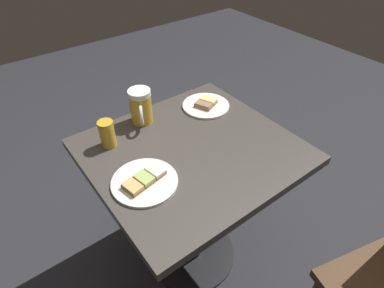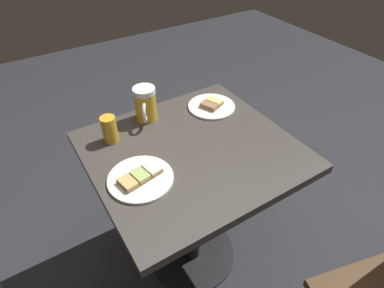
{
  "view_description": "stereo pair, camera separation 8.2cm",
  "coord_description": "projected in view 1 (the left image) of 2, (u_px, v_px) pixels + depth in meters",
  "views": [
    {
      "loc": [
        0.74,
        -0.56,
        1.52
      ],
      "look_at": [
        0.0,
        0.0,
        0.75
      ],
      "focal_mm": 29.84,
      "sensor_mm": 36.0,
      "label": 1
    },
    {
      "loc": [
        0.79,
        -0.49,
        1.52
      ],
      "look_at": [
        0.0,
        0.0,
        0.75
      ],
      "focal_mm": 29.84,
      "sensor_mm": 36.0,
      "label": 2
    }
  ],
  "objects": [
    {
      "name": "plate_near",
      "position": [
        145.0,
        181.0,
        1.08
      ],
      "size": [
        0.23,
        0.23,
        0.03
      ],
      "color": "white",
      "rests_on": "cafe_table"
    },
    {
      "name": "ground_plane",
      "position": [
        192.0,
        253.0,
        1.69
      ],
      "size": [
        6.0,
        6.0,
        0.0
      ],
      "primitive_type": "plane",
      "color": "#28282D"
    },
    {
      "name": "beer_mug",
      "position": [
        141.0,
        107.0,
        1.31
      ],
      "size": [
        0.14,
        0.1,
        0.15
      ],
      "color": "gold",
      "rests_on": "cafe_table"
    },
    {
      "name": "cafe_table",
      "position": [
        192.0,
        177.0,
        1.33
      ],
      "size": [
        0.71,
        0.76,
        0.73
      ],
      "color": "black",
      "rests_on": "ground_plane"
    },
    {
      "name": "plate_far",
      "position": [
        206.0,
        105.0,
        1.44
      ],
      "size": [
        0.21,
        0.21,
        0.03
      ],
      "color": "white",
      "rests_on": "cafe_table"
    },
    {
      "name": "beer_glass_small",
      "position": [
        107.0,
        134.0,
        1.2
      ],
      "size": [
        0.06,
        0.06,
        0.11
      ],
      "primitive_type": "cylinder",
      "color": "gold",
      "rests_on": "cafe_table"
    }
  ]
}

